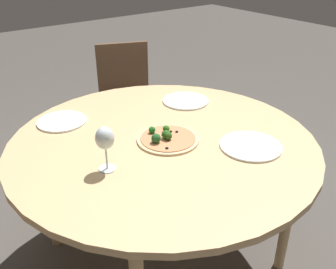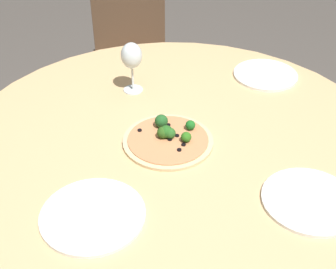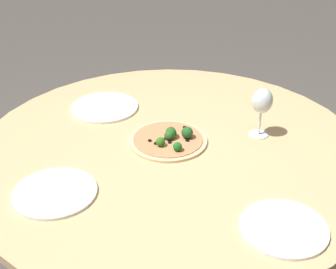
{
  "view_description": "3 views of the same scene",
  "coord_description": "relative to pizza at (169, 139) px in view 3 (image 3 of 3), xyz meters",
  "views": [
    {
      "loc": [
        1.21,
        -0.89,
        1.54
      ],
      "look_at": [
        0.03,
        0.01,
        0.75
      ],
      "focal_mm": 40.0,
      "sensor_mm": 36.0,
      "label": 1
    },
    {
      "loc": [
        0.32,
        1.13,
        1.6
      ],
      "look_at": [
        0.03,
        0.01,
        0.75
      ],
      "focal_mm": 50.0,
      "sensor_mm": 36.0,
      "label": 2
    },
    {
      "loc": [
        -1.41,
        0.04,
        1.6
      ],
      "look_at": [
        0.03,
        0.01,
        0.75
      ],
      "focal_mm": 50.0,
      "sensor_mm": 36.0,
      "label": 3
    }
  ],
  "objects": [
    {
      "name": "dining_table",
      "position": [
        -0.02,
        -0.01,
        -0.06
      ],
      "size": [
        1.4,
        1.4,
        0.72
      ],
      "color": "tan",
      "rests_on": "ground_plane"
    },
    {
      "name": "pizza",
      "position": [
        0.0,
        0.0,
        0.0
      ],
      "size": [
        0.28,
        0.28,
        0.06
      ],
      "color": "#DBBC89",
      "rests_on": "dining_table"
    },
    {
      "name": "wine_glass",
      "position": [
        0.04,
        -0.33,
        0.12
      ],
      "size": [
        0.08,
        0.08,
        0.19
      ],
      "color": "silver",
      "rests_on": "dining_table"
    },
    {
      "name": "plate_near",
      "position": [
        0.27,
        0.26,
        -0.01
      ],
      "size": [
        0.27,
        0.27,
        0.01
      ],
      "color": "white",
      "rests_on": "dining_table"
    },
    {
      "name": "plate_far",
      "position": [
        -0.47,
        -0.3,
        -0.01
      ],
      "size": [
        0.24,
        0.24,
        0.01
      ],
      "color": "white",
      "rests_on": "dining_table"
    },
    {
      "name": "plate_side",
      "position": [
        -0.29,
        0.36,
        -0.01
      ],
      "size": [
        0.26,
        0.26,
        0.01
      ],
      "color": "white",
      "rests_on": "dining_table"
    }
  ]
}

